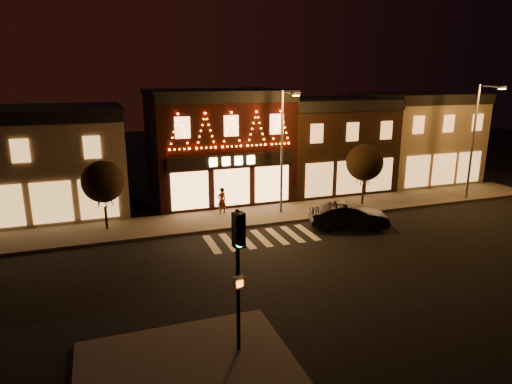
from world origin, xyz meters
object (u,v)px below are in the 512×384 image
streetlamp_mid (284,143)px  dark_sedan (349,216)px  traffic_signal_near (238,255)px  pedestrian (222,201)px

streetlamp_mid → dark_sedan: (2.84, -3.86, -4.19)m
dark_sedan → streetlamp_mid: bearing=55.1°
traffic_signal_near → dark_sedan: 14.90m
traffic_signal_near → streetlamp_mid: bearing=53.6°
traffic_signal_near → pedestrian: bearing=68.6°
traffic_signal_near → pedestrian: size_ratio=2.77×
pedestrian → dark_sedan: bearing=123.8°
traffic_signal_near → dark_sedan: bearing=36.4°
traffic_signal_near → pedestrian: 16.13m
streetlamp_mid → pedestrian: bearing=168.0°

